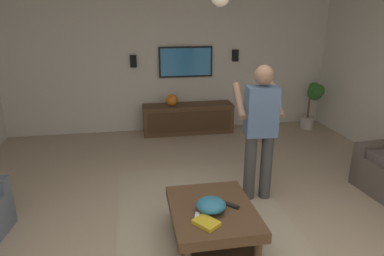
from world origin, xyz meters
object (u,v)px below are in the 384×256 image
vase_round (172,100)px  potted_plant_tall (313,99)px  media_console (188,119)px  tv (186,62)px  bowl (211,205)px  coffee_table (212,217)px  wall_speaker_right (133,61)px  remote_black (232,206)px  wall_speaker_left (235,56)px  remote_white (197,217)px  book (206,223)px  person_standing (260,126)px

vase_round → potted_plant_tall: bearing=-93.4°
media_console → tv: 1.07m
bowl → vase_round: (3.45, -0.05, 0.20)m
coffee_table → media_console: (3.42, -0.33, -0.02)m
potted_plant_tall → wall_speaker_right: 3.53m
remote_black → wall_speaker_left: 3.99m
coffee_table → potted_plant_tall: bearing=-40.7°
tv → potted_plant_tall: size_ratio=1.09×
tv → remote_white: tv is taller
remote_black → vase_round: (3.41, 0.17, 0.25)m
media_console → tv: (0.24, 0.00, 1.04)m
media_console → tv: bearing=-180.0°
vase_round → wall_speaker_left: (0.29, -1.28, 0.76)m
potted_plant_tall → wall_speaker_left: bearing=73.0°
media_console → remote_white: (-3.58, 0.51, 0.14)m
coffee_table → wall_speaker_right: 3.88m
remote_black → remote_white: bearing=66.8°
coffee_table → vase_round: 3.41m
coffee_table → tv: 3.82m
tv → book: 4.06m
media_console → wall_speaker_left: bearing=104.7°
wall_speaker_right → person_standing: bearing=-154.2°
bowl → remote_white: bowl is taller
coffee_table → media_console: 3.44m
potted_plant_tall → book: potted_plant_tall is taller
remote_black → wall_speaker_right: 3.90m
potted_plant_tall → wall_speaker_right: wall_speaker_right is taller
media_console → remote_white: media_console is taller
book → wall_speaker_left: wall_speaker_left is taller
book → potted_plant_tall: bearing=104.1°
person_standing → wall_speaker_left: 2.97m
coffee_table → person_standing: size_ratio=0.61×
person_standing → vase_round: bearing=20.4°
media_console → potted_plant_tall: bearing=85.4°
remote_white → wall_speaker_left: bearing=-4.8°
media_console → wall_speaker_right: bearing=-104.6°
coffee_table → wall_speaker_right: size_ratio=4.55×
person_standing → coffee_table: bearing=141.3°
book → vase_round: (3.66, -0.14, 0.24)m
bowl → remote_white: (-0.10, 0.15, -0.05)m
media_console → vase_round: (-0.03, 0.31, 0.39)m
person_standing → wall_speaker_right: 3.23m
wall_speaker_right → remote_white: bearing=-173.1°
bowl → wall_speaker_right: 3.89m
coffee_table → person_standing: 1.26m
bowl → wall_speaker_right: size_ratio=1.27×
media_console → book: size_ratio=7.73×
remote_black → book: bearing=84.8°
coffee_table → book: 0.32m
bowl → wall_speaker_right: wall_speaker_right is taller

